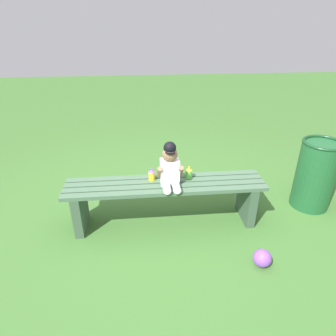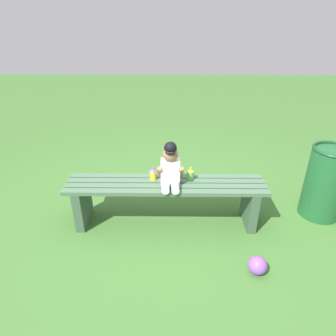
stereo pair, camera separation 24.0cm
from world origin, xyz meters
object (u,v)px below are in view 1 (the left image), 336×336
object	(u,v)px
sippy_cup_left	(152,174)
sippy_cup_right	(189,173)
toy_ball	(262,258)
child_figure	(170,167)
trash_bin	(316,174)
park_bench	(165,195)

from	to	relation	value
sippy_cup_left	sippy_cup_right	world-z (taller)	same
toy_ball	sippy_cup_right	bearing A→B (deg)	125.40
child_figure	trash_bin	world-z (taller)	child_figure
child_figure	toy_ball	distance (m)	1.07
sippy_cup_right	trash_bin	bearing A→B (deg)	3.61
park_bench	sippy_cup_right	bearing A→B (deg)	16.72
child_figure	sippy_cup_left	distance (m)	0.22
sippy_cup_left	sippy_cup_right	distance (m)	0.35
sippy_cup_right	sippy_cup_left	bearing A→B (deg)	180.00
park_bench	toy_ball	size ratio (longest dim) A/B	12.37
park_bench	sippy_cup_right	world-z (taller)	sippy_cup_right
sippy_cup_left	toy_ball	xyz separation A→B (m)	(0.85, -0.70, -0.43)
park_bench	sippy_cup_left	size ratio (longest dim) A/B	14.81
trash_bin	child_figure	bearing A→B (deg)	-173.60
child_figure	toy_ball	bearing A→B (deg)	-42.01
sippy_cup_left	toy_ball	distance (m)	1.18
park_bench	sippy_cup_right	size ratio (longest dim) A/B	14.81
toy_ball	trash_bin	bearing A→B (deg)	43.71
toy_ball	child_figure	bearing A→B (deg)	137.99
sippy_cup_right	trash_bin	world-z (taller)	trash_bin
park_bench	toy_ball	xyz separation A→B (m)	(0.73, -0.64, -0.23)
toy_ball	trash_bin	size ratio (longest dim) A/B	0.20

